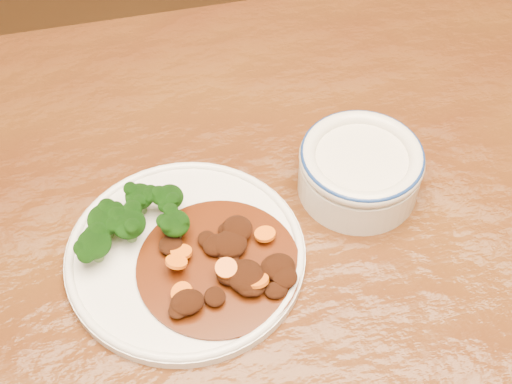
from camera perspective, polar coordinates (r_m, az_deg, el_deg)
name	(u,v)px	position (r m, az deg, el deg)	size (l,w,h in m)	color
dining_table	(328,300)	(0.80, 5.79, -8.56)	(1.56, 1.01, 0.75)	#4D2B0D
dinner_plate	(186,254)	(0.73, -5.66, -4.95)	(0.24, 0.24, 0.02)	silver
broccoli_florets	(131,220)	(0.73, -10.01, -2.21)	(0.12, 0.08, 0.04)	#5B8243
mince_stew	(229,265)	(0.71, -2.20, -5.89)	(0.16, 0.16, 0.03)	#4A1807
dip_bowl	(360,168)	(0.77, 8.33, 1.89)	(0.13, 0.13, 0.06)	beige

